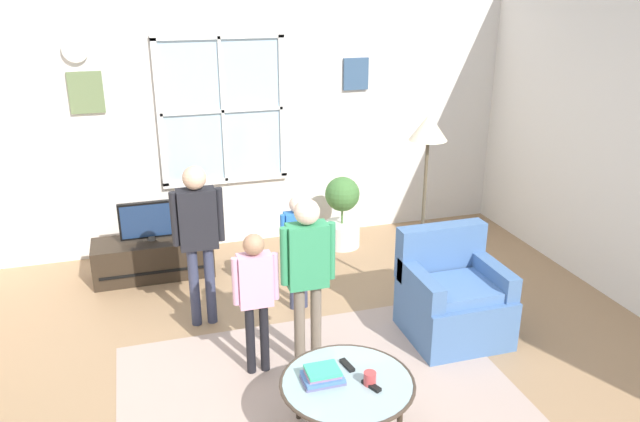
# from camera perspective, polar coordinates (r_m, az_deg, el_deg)

# --- Properties ---
(ground_plane) EXTENTS (6.45, 6.34, 0.02)m
(ground_plane) POSITION_cam_1_polar(r_m,az_deg,el_deg) (4.67, 0.70, -16.19)
(ground_plane) COLOR #9E7A56
(back_wall) EXTENTS (5.85, 0.17, 2.78)m
(back_wall) POSITION_cam_1_polar(r_m,az_deg,el_deg) (6.74, -6.94, 8.49)
(back_wall) COLOR silver
(back_wall) RESTS_ON ground_plane
(area_rug) EXTENTS (2.78, 1.98, 0.01)m
(area_rug) POSITION_cam_1_polar(r_m,az_deg,el_deg) (4.66, -0.19, -16.06)
(area_rug) COLOR tan
(area_rug) RESTS_ON ground_plane
(tv_stand) EXTENTS (1.14, 0.45, 0.38)m
(tv_stand) POSITION_cam_1_polar(r_m,az_deg,el_deg) (6.39, -14.96, -4.14)
(tv_stand) COLOR #2D2319
(tv_stand) RESTS_ON ground_plane
(television) EXTENTS (0.58, 0.08, 0.39)m
(television) POSITION_cam_1_polar(r_m,az_deg,el_deg) (6.24, -15.29, -0.82)
(television) COLOR #4C4C4C
(television) RESTS_ON tv_stand
(armchair) EXTENTS (0.76, 0.74, 0.87)m
(armchair) POSITION_cam_1_polar(r_m,az_deg,el_deg) (5.26, 12.00, -7.79)
(armchair) COLOR #476B9E
(armchair) RESTS_ON ground_plane
(coffee_table) EXTENTS (0.86, 0.86, 0.42)m
(coffee_table) POSITION_cam_1_polar(r_m,az_deg,el_deg) (4.06, 2.51, -15.57)
(coffee_table) COLOR #99B2B7
(coffee_table) RESTS_ON ground_plane
(book_stack) EXTENTS (0.26, 0.19, 0.09)m
(book_stack) POSITION_cam_1_polar(r_m,az_deg,el_deg) (4.03, 0.25, -14.80)
(book_stack) COLOR slate
(book_stack) RESTS_ON coffee_table
(cup) EXTENTS (0.08, 0.08, 0.09)m
(cup) POSITION_cam_1_polar(r_m,az_deg,el_deg) (4.02, 4.57, -15.00)
(cup) COLOR #BF3F3F
(cup) RESTS_ON coffee_table
(remote_near_books) EXTENTS (0.09, 0.14, 0.02)m
(remote_near_books) POSITION_cam_1_polar(r_m,az_deg,el_deg) (4.01, 4.71, -15.61)
(remote_near_books) COLOR black
(remote_near_books) RESTS_ON coffee_table
(remote_near_cup) EXTENTS (0.07, 0.14, 0.02)m
(remote_near_cup) POSITION_cam_1_polar(r_m,az_deg,el_deg) (4.18, 2.50, -13.89)
(remote_near_cup) COLOR black
(remote_near_cup) RESTS_ON coffee_table
(person_black_shirt) EXTENTS (0.42, 0.19, 1.40)m
(person_black_shirt) POSITION_cam_1_polar(r_m,az_deg,el_deg) (5.16, -11.08, -1.54)
(person_black_shirt) COLOR #333851
(person_black_shirt) RESTS_ON ground_plane
(person_green_shirt) EXTENTS (0.41, 0.18, 1.35)m
(person_green_shirt) POSITION_cam_1_polar(r_m,az_deg,el_deg) (4.50, -1.16, -4.99)
(person_green_shirt) COLOR #726656
(person_green_shirt) RESTS_ON ground_plane
(person_blue_shirt) EXTENTS (0.32, 0.14, 1.06)m
(person_blue_shirt) POSITION_cam_1_polar(r_m,az_deg,el_deg) (5.39, -2.02, -2.62)
(person_blue_shirt) COLOR #333851
(person_blue_shirt) RESTS_ON ground_plane
(person_pink_shirt) EXTENTS (0.34, 0.15, 1.12)m
(person_pink_shirt) POSITION_cam_1_polar(r_m,az_deg,el_deg) (4.52, -5.92, -7.03)
(person_pink_shirt) COLOR black
(person_pink_shirt) RESTS_ON ground_plane
(potted_plant_by_window) EXTENTS (0.39, 0.39, 0.79)m
(potted_plant_by_window) POSITION_cam_1_polar(r_m,az_deg,el_deg) (6.78, 2.03, -0.10)
(potted_plant_by_window) COLOR silver
(potted_plant_by_window) RESTS_ON ground_plane
(floor_lamp) EXTENTS (0.32, 0.32, 1.74)m
(floor_lamp) POSITION_cam_1_polar(r_m,az_deg,el_deg) (5.32, 9.79, 5.77)
(floor_lamp) COLOR black
(floor_lamp) RESTS_ON ground_plane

